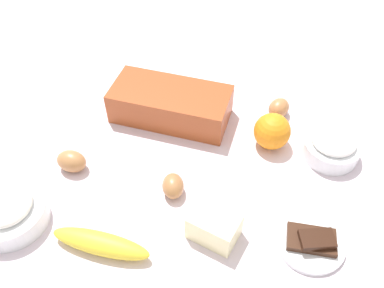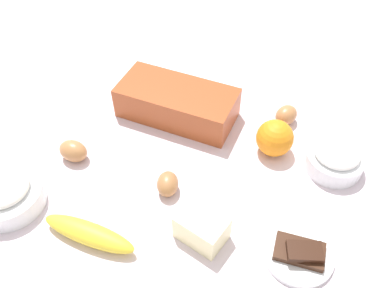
{
  "view_description": "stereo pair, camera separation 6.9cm",
  "coord_description": "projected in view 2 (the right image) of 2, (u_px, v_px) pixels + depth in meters",
  "views": [
    {
      "loc": [
        0.17,
        -0.58,
        0.69
      ],
      "look_at": [
        0.0,
        0.0,
        0.04
      ],
      "focal_mm": 37.9,
      "sensor_mm": 36.0,
      "label": 1
    },
    {
      "loc": [
        0.24,
        -0.55,
        0.69
      ],
      "look_at": [
        0.0,
        0.0,
        0.04
      ],
      "focal_mm": 37.9,
      "sensor_mm": 36.0,
      "label": 2
    }
  ],
  "objects": [
    {
      "name": "ground_plane",
      "position": [
        192.0,
        159.0,
        0.92
      ],
      "size": [
        2.4,
        2.4,
        0.02
      ],
      "primitive_type": "cube",
      "color": "silver"
    },
    {
      "name": "loaf_pan",
      "position": [
        177.0,
        102.0,
        0.98
      ],
      "size": [
        0.28,
        0.13,
        0.08
      ],
      "rotation": [
        0.0,
        0.0,
        0.0
      ],
      "color": "#9E4723",
      "rests_on": "ground_plane"
    },
    {
      "name": "flour_bowl",
      "position": [
        6.0,
        194.0,
        0.8
      ],
      "size": [
        0.14,
        0.14,
        0.07
      ],
      "color": "white",
      "rests_on": "ground_plane"
    },
    {
      "name": "sugar_bowl",
      "position": [
        335.0,
        158.0,
        0.87
      ],
      "size": [
        0.12,
        0.12,
        0.07
      ],
      "color": "white",
      "rests_on": "ground_plane"
    },
    {
      "name": "banana",
      "position": [
        89.0,
        234.0,
        0.76
      ],
      "size": [
        0.19,
        0.05,
        0.04
      ],
      "primitive_type": "ellipsoid",
      "rotation": [
        0.0,
        0.0,
        0.03
      ],
      "color": "yellow",
      "rests_on": "ground_plane"
    },
    {
      "name": "orange_fruit",
      "position": [
        275.0,
        138.0,
        0.89
      ],
      "size": [
        0.08,
        0.08,
        0.08
      ],
      "primitive_type": "sphere",
      "color": "orange",
      "rests_on": "ground_plane"
    },
    {
      "name": "butter_block",
      "position": [
        202.0,
        228.0,
        0.75
      ],
      "size": [
        0.1,
        0.08,
        0.06
      ],
      "primitive_type": "cube",
      "rotation": [
        0.0,
        0.0,
        -0.22
      ],
      "color": "#F4EDB2",
      "rests_on": "ground_plane"
    },
    {
      "name": "egg_near_butter",
      "position": [
        286.0,
        115.0,
        0.97
      ],
      "size": [
        0.07,
        0.07,
        0.05
      ],
      "primitive_type": "ellipsoid",
      "rotation": [
        0.0,
        1.57,
        4.31
      ],
      "color": "#AD7446",
      "rests_on": "ground_plane"
    },
    {
      "name": "egg_beside_bowl",
      "position": [
        168.0,
        184.0,
        0.83
      ],
      "size": [
        0.06,
        0.07,
        0.04
      ],
      "primitive_type": "ellipsoid",
      "rotation": [
        0.0,
        1.57,
        1.93
      ],
      "color": "#A46E42",
      "rests_on": "ground_plane"
    },
    {
      "name": "egg_loose",
      "position": [
        73.0,
        151.0,
        0.89
      ],
      "size": [
        0.07,
        0.05,
        0.05
      ],
      "primitive_type": "ellipsoid",
      "rotation": [
        0.0,
        1.57,
        3.12
      ],
      "color": "#B07748",
      "rests_on": "ground_plane"
    },
    {
      "name": "chocolate_plate",
      "position": [
        299.0,
        253.0,
        0.74
      ],
      "size": [
        0.13,
        0.13,
        0.03
      ],
      "color": "white",
      "rests_on": "ground_plane"
    }
  ]
}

